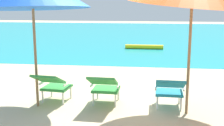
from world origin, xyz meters
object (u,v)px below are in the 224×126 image
Objects in this scene: swim_buoy at (144,47)px; lounge_chair_right at (170,89)px; lounge_chair_left at (53,84)px; lounge_chair_center at (105,86)px.

swim_buoy is 1.81× the size of lounge_chair_right.
swim_buoy is at bearing 94.68° from lounge_chair_right.
lounge_chair_center is (1.04, -0.01, 0.00)m from lounge_chair_left.
lounge_chair_right is (1.24, -0.06, 0.00)m from lounge_chair_center.
lounge_chair_center is (-0.65, -7.18, 0.31)m from swim_buoy.
swim_buoy is at bearing 76.73° from lounge_chair_left.
lounge_chair_right is at bearing -1.81° from lounge_chair_left.
lounge_chair_left and lounge_chair_center have the same top height.
lounge_chair_right is (0.59, -7.24, 0.31)m from swim_buoy.
lounge_chair_center is at bearing 177.07° from lounge_chair_right.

